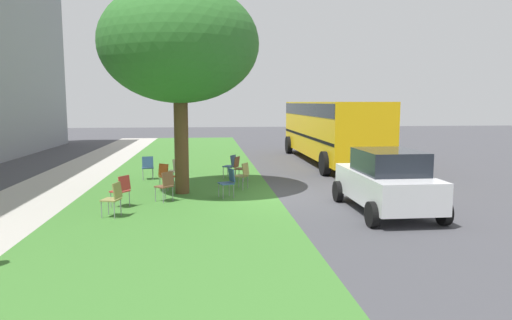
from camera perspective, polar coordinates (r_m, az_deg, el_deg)
The scene contains 16 objects.
ground at distance 14.17m, azimuth 3.44°, elevation -4.55°, with size 80.00×80.00×0.00m, color #424247.
grass_verge at distance 14.00m, azimuth -9.63°, elevation -4.77°, with size 48.00×6.00×0.01m, color #3D752D.
sidewalk_strip at distance 14.94m, azimuth -26.78°, elevation -4.69°, with size 48.00×2.80×0.01m, color #ADA89E.
street_tree at distance 14.72m, azimuth -9.41°, elevation 13.84°, with size 4.87×4.87×6.43m.
chair_0 at distance 12.14m, azimuth -17.13°, elevation -4.34°, with size 0.51×0.52×0.88m.
chair_1 at distance 17.59m, azimuth -3.09°, elevation -0.55°, with size 0.57×0.57×0.88m.
chair_2 at distance 13.98m, azimuth -3.43°, elevation -2.55°, with size 0.53×0.54×0.88m.
chair_3 at distance 17.63m, azimuth -13.19°, elevation -0.71°, with size 0.48×0.48×0.88m.
chair_4 at distance 16.61m, azimuth -9.78°, elevation -1.10°, with size 0.58×0.58×0.88m.
chair_5 at distance 15.42m, azimuth -11.05°, elevation -1.76°, with size 0.59×0.59×0.88m.
chair_6 at distance 13.20m, azimuth -16.20°, elevation -3.40°, with size 0.57×0.58×0.88m.
chair_7 at distance 17.00m, azimuth -2.06°, elevation -0.81°, with size 0.56×0.57×0.88m.
chair_8 at distance 15.29m, azimuth -1.66°, elevation -1.70°, with size 0.57×0.57×0.88m.
chair_9 at distance 13.63m, azimuth -11.08°, elevation -2.92°, with size 0.59×0.59×0.88m.
parked_car at distance 12.50m, azimuth 15.78°, elevation -2.48°, with size 3.70×1.92×1.65m.
school_bus at distance 22.41m, azimuth 9.09°, elevation 4.21°, with size 10.40×2.80×2.88m.
Camera 1 is at (-13.68, 2.33, 2.87)m, focal length 32.48 mm.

